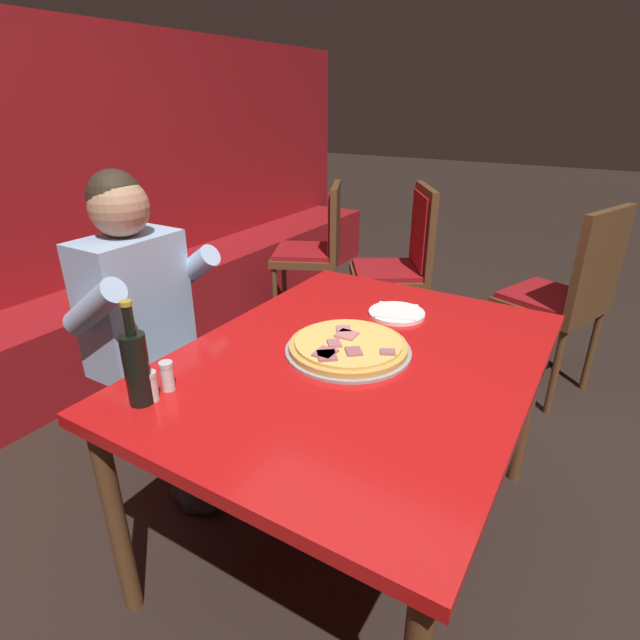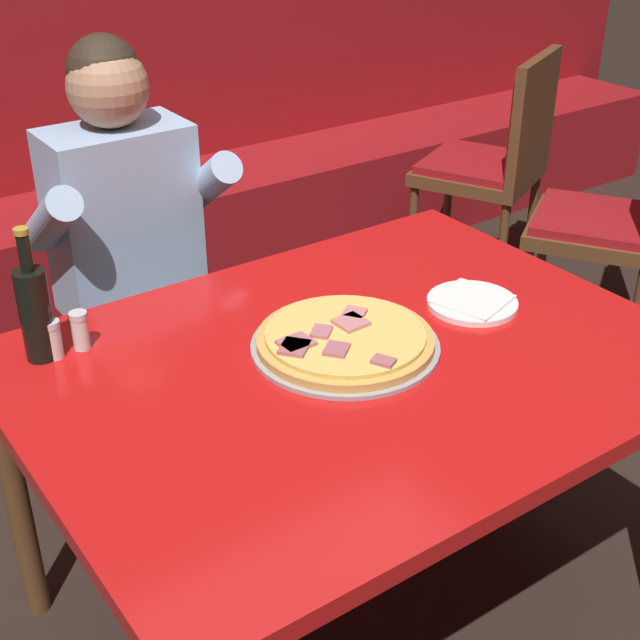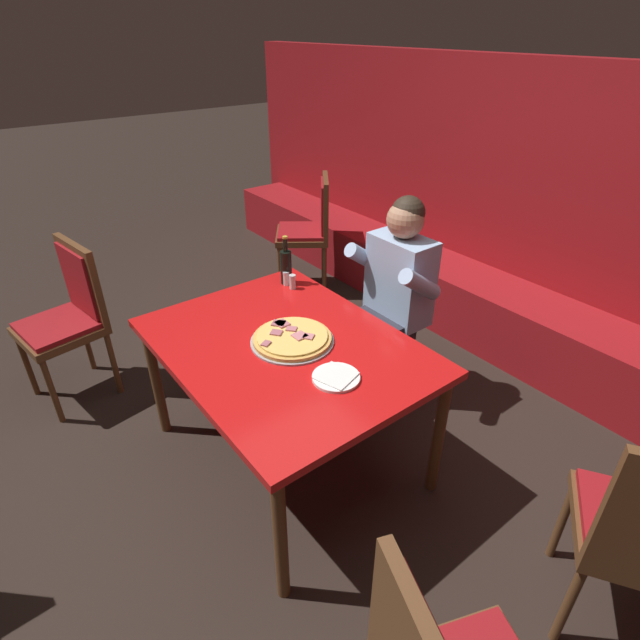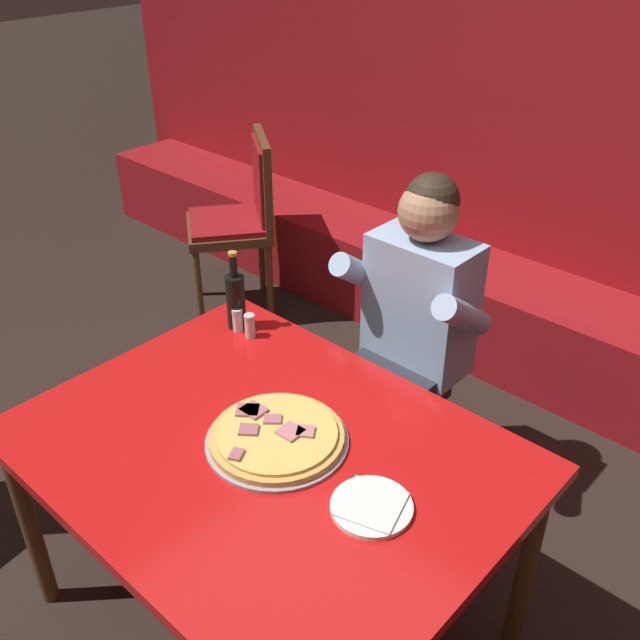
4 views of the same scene
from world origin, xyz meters
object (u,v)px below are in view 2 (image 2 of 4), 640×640
shaker_oregano (53,341)px  dining_chair_near_right (624,204)px  beer_bottle (35,311)px  pizza (345,341)px  plate_white_paper (472,302)px  dining_chair_near_left (498,155)px  main_dining_table (351,385)px  diner_seated_blue_shirt (139,256)px  shaker_parmesan (80,332)px

shaker_oregano → dining_chair_near_right: 2.04m
beer_bottle → shaker_oregano: bearing=-36.4°
pizza → shaker_oregano: 0.61m
plate_white_paper → dining_chair_near_left: bearing=42.2°
main_dining_table → dining_chair_near_right: 1.60m
dining_chair_near_left → diner_seated_blue_shirt: bearing=-170.2°
beer_bottle → dining_chair_near_right: beer_bottle is taller
dining_chair_near_left → main_dining_table: bearing=-144.7°
plate_white_paper → diner_seated_blue_shirt: 0.92m
dining_chair_near_right → beer_bottle: bearing=-177.3°
diner_seated_blue_shirt → dining_chair_near_left: diner_seated_blue_shirt is taller
plate_white_paper → shaker_parmesan: bearing=157.4°
shaker_oregano → diner_seated_blue_shirt: 0.61m
main_dining_table → dining_chair_near_left: (1.55, 1.10, -0.09)m
dining_chair_near_right → diner_seated_blue_shirt: bearing=168.3°
pizza → dining_chair_near_left: size_ratio=0.41×
shaker_parmesan → diner_seated_blue_shirt: size_ratio=0.07×
shaker_oregano → shaker_parmesan: same height
shaker_parmesan → diner_seated_blue_shirt: diner_seated_blue_shirt is taller
shaker_parmesan → dining_chair_near_right: size_ratio=0.08×
dining_chair_near_left → beer_bottle: bearing=-160.8°
shaker_oregano → dining_chair_near_right: dining_chair_near_right is taller
main_dining_table → shaker_oregano: 0.63m
beer_bottle → dining_chair_near_left: beer_bottle is taller
plate_white_paper → shaker_parmesan: 0.88m
shaker_oregano → shaker_parmesan: (0.06, 0.00, 0.00)m
main_dining_table → shaker_oregano: size_ratio=15.90×
plate_white_paper → shaker_oregano: (-0.87, 0.34, 0.03)m
main_dining_table → shaker_oregano: bearing=144.9°
diner_seated_blue_shirt → shaker_parmesan: bearing=-126.8°
pizza → dining_chair_near_left: (1.54, 1.06, -0.18)m
plate_white_paper → beer_bottle: beer_bottle is taller
shaker_parmesan → dining_chair_near_right: bearing=3.2°
main_dining_table → beer_bottle: beer_bottle is taller
diner_seated_blue_shirt → dining_chair_near_right: (1.64, -0.34, -0.11)m
plate_white_paper → main_dining_table: bearing=-176.7°
main_dining_table → dining_chair_near_right: bearing=17.1°
plate_white_paper → dining_chair_near_right: size_ratio=0.20×
pizza → beer_bottle: beer_bottle is taller
beer_bottle → shaker_oregano: size_ratio=3.40×
beer_bottle → shaker_parmesan: beer_bottle is taller
shaker_oregano → beer_bottle: bearing=143.6°
shaker_oregano → diner_seated_blue_shirt: bearing=48.7°
diner_seated_blue_shirt → dining_chair_near_right: diner_seated_blue_shirt is taller
pizza → shaker_oregano: bearing=148.3°
beer_bottle → diner_seated_blue_shirt: 0.62m
beer_bottle → diner_seated_blue_shirt: (0.42, 0.44, -0.15)m
main_dining_table → plate_white_paper: plate_white_paper is taller
pizza → plate_white_paper: bearing=-2.7°
main_dining_table → beer_bottle: bearing=144.9°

